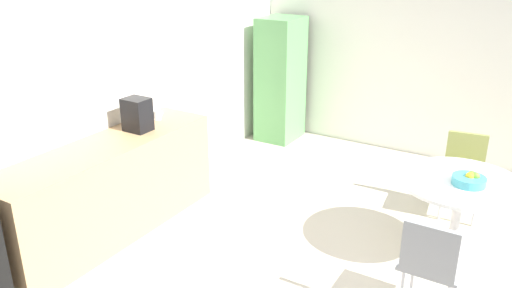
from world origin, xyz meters
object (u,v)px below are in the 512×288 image
at_px(locker_cabinet, 280,80).
at_px(round_table, 459,197).
at_px(fruit_bowl, 469,180).
at_px(coffee_maker, 137,115).
at_px(chair_olive, 464,165).
at_px(chair_gray, 431,259).
at_px(mug_white, 157,115).

relative_size(locker_cabinet, round_table, 1.65).
distance_m(fruit_bowl, coffee_maker, 3.01).
distance_m(chair_olive, fruit_bowl, 1.02).
bearing_deg(chair_gray, chair_olive, 4.07).
distance_m(locker_cabinet, chair_gray, 3.94).
xyz_separation_m(chair_olive, coffee_maker, (-1.70, 2.72, 0.54)).
height_order(round_table, mug_white, mug_white).
bearing_deg(locker_cabinet, mug_white, 175.92).
relative_size(round_table, chair_gray, 1.23).
distance_m(mug_white, coffee_maker, 0.37).
distance_m(chair_gray, coffee_maker, 2.91).
xyz_separation_m(locker_cabinet, mug_white, (-2.30, 0.16, 0.11)).
height_order(chair_gray, fruit_bowl, fruit_bowl).
relative_size(round_table, mug_white, 7.91).
distance_m(locker_cabinet, mug_white, 2.31).
bearing_deg(coffee_maker, fruit_bowl, -75.90).
xyz_separation_m(round_table, fruit_bowl, (-0.05, -0.06, 0.20)).
relative_size(round_table, fruit_bowl, 3.79).
bearing_deg(mug_white, chair_olive, -64.12).
bearing_deg(mug_white, round_table, -81.56).
relative_size(round_table, chair_olive, 1.23).
distance_m(locker_cabinet, round_table, 3.33).
relative_size(locker_cabinet, chair_olive, 2.02).
height_order(locker_cabinet, mug_white, locker_cabinet).
height_order(round_table, chair_gray, chair_gray).
xyz_separation_m(fruit_bowl, coffee_maker, (-0.73, 2.91, 0.26)).
distance_m(locker_cabinet, fruit_bowl, 3.40).
bearing_deg(fruit_bowl, locker_cabinet, 55.67).
xyz_separation_m(round_table, mug_white, (-0.43, 2.91, 0.35)).
relative_size(chair_olive, chair_gray, 1.00).
height_order(fruit_bowl, mug_white, mug_white).
distance_m(chair_gray, fruit_bowl, 0.92).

